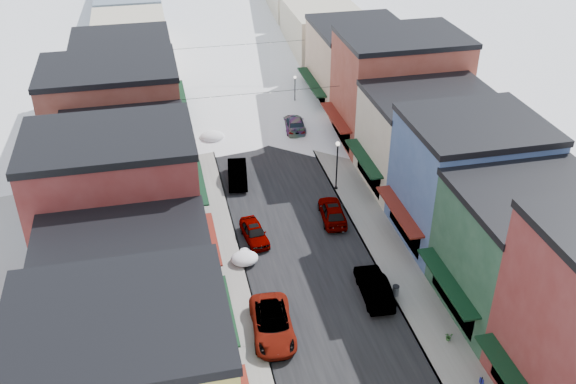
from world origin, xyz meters
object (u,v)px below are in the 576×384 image
streetlamp_near (337,159)px  car_dark_hatch (237,174)px  car_silver_sedan (254,232)px  trash_can (396,291)px  car_white_suv (272,324)px  car_green_sedan (374,287)px

streetlamp_near → car_dark_hatch: bearing=158.0°
car_dark_hatch → streetlamp_near: (8.70, -3.52, 2.38)m
car_silver_sedan → trash_can: 12.78m
car_white_suv → trash_can: size_ratio=7.06×
car_dark_hatch → trash_can: size_ratio=6.01×
trash_can → car_silver_sedan: bearing=133.5°
car_dark_hatch → streetlamp_near: size_ratio=1.04×
car_dark_hatch → trash_can: bearing=-58.5°
car_white_suv → trash_can: (9.50, 1.73, -0.25)m
car_silver_sedan → car_dark_hatch: 9.72m
car_white_suv → car_green_sedan: bearing=19.3°
car_dark_hatch → car_green_sedan: 19.91m
car_silver_sedan → trash_can: (8.79, -9.28, -0.15)m
car_white_suv → streetlamp_near: streetlamp_near is taller
streetlamp_near → trash_can: bearing=-90.0°
car_white_suv → car_dark_hatch: 20.74m
car_white_suv → car_green_sedan: size_ratio=1.15×
car_white_suv → car_green_sedan: car_green_sedan is taller
car_dark_hatch → streetlamp_near: bearing=-15.1°
car_silver_sedan → car_dark_hatch: car_dark_hatch is taller
trash_can → streetlamp_near: bearing=90.0°
car_green_sedan → streetlamp_near: (1.52, 15.05, 2.36)m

